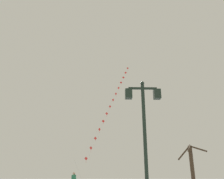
# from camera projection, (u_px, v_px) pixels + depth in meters

# --- Properties ---
(twin_lantern_lamp_post) EXTENTS (1.46, 0.28, 5.16)m
(twin_lantern_lamp_post) POSITION_uv_depth(u_px,v_px,m) (144.00, 119.00, 9.36)
(twin_lantern_lamp_post) COLOR #1E2D23
(twin_lantern_lamp_post) RESTS_ON ground_plane
(kite_train) EXTENTS (6.88, 11.71, 18.33)m
(kite_train) POSITION_uv_depth(u_px,v_px,m) (109.00, 108.00, 30.98)
(kite_train) COLOR brown
(kite_train) RESTS_ON ground_plane
(bare_tree) EXTENTS (1.78, 1.81, 3.71)m
(bare_tree) POSITION_uv_depth(u_px,v_px,m) (192.00, 167.00, 17.73)
(bare_tree) COLOR #423323
(bare_tree) RESTS_ON ground_plane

